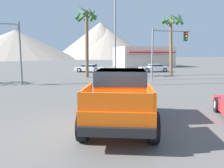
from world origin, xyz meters
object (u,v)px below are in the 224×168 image
at_px(parked_car_silver, 90,68).
at_px(parked_car_white, 154,68).
at_px(orange_pickup_truck, 120,93).
at_px(street_lamp_post, 115,20).
at_px(traffic_light_main, 168,44).
at_px(palm_tree_leaning, 172,29).
at_px(palm_tree_short, 87,26).

relative_size(parked_car_silver, parked_car_white, 1.02).
distance_m(orange_pickup_truck, street_lamp_post, 10.60).
bearing_deg(traffic_light_main, palm_tree_leaning, 54.63).
height_order(parked_car_silver, street_lamp_post, street_lamp_post).
distance_m(street_lamp_post, palm_tree_short, 7.23).
height_order(orange_pickup_truck, palm_tree_leaning, palm_tree_leaning).
relative_size(orange_pickup_truck, street_lamp_post, 0.60).
bearing_deg(palm_tree_leaning, traffic_light_main, -125.37).
relative_size(orange_pickup_truck, parked_car_white, 1.20).
relative_size(traffic_light_main, palm_tree_short, 0.67).
distance_m(orange_pickup_truck, traffic_light_main, 15.35).
xyz_separation_m(street_lamp_post, palm_tree_short, (-1.01, 7.15, 0.38)).
bearing_deg(parked_car_silver, palm_tree_short, 20.85).
bearing_deg(street_lamp_post, parked_car_silver, 87.63).
distance_m(street_lamp_post, palm_tree_leaning, 11.16).
distance_m(orange_pickup_truck, palm_tree_short, 17.21).
height_order(street_lamp_post, palm_tree_short, street_lamp_post).
xyz_separation_m(traffic_light_main, palm_tree_short, (-7.42, 4.44, 2.02)).
relative_size(parked_car_silver, street_lamp_post, 0.51).
bearing_deg(traffic_light_main, orange_pickup_truck, -127.08).
relative_size(parked_car_silver, palm_tree_leaning, 0.61).
xyz_separation_m(parked_car_white, street_lamp_post, (-9.62, -11.71, 4.69)).
distance_m(parked_car_silver, parked_car_white, 9.37).
bearing_deg(parked_car_silver, palm_tree_leaning, 81.27).
distance_m(orange_pickup_truck, palm_tree_leaning, 20.24).
relative_size(traffic_light_main, palm_tree_leaning, 0.69).
height_order(parked_car_silver, parked_car_white, parked_car_white).
height_order(traffic_light_main, palm_tree_short, palm_tree_short).
xyz_separation_m(parked_car_silver, street_lamp_post, (-0.59, -14.22, 4.69)).
xyz_separation_m(parked_car_white, palm_tree_leaning, (-0.54, -5.23, 4.94)).
bearing_deg(street_lamp_post, palm_tree_leaning, 35.50).
bearing_deg(parked_car_white, orange_pickup_truck, 158.92).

